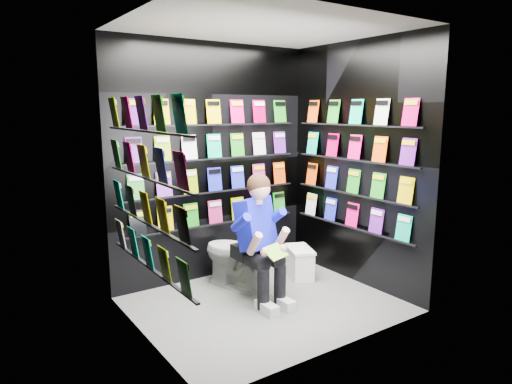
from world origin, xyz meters
TOP-DOWN VIEW (x-y plane):
  - floor at (0.00, 0.00)m, footprint 2.40×2.40m
  - ceiling at (0.00, 0.00)m, footprint 2.40×2.40m
  - wall_back at (0.00, 1.00)m, footprint 2.40×0.04m
  - wall_front at (0.00, -1.00)m, footprint 2.40×0.04m
  - wall_left at (-1.20, 0.00)m, footprint 0.04×2.00m
  - wall_right at (1.20, 0.00)m, footprint 0.04×2.00m
  - comics_back at (0.00, 0.97)m, footprint 2.10×0.06m
  - comics_left at (-1.17, 0.00)m, footprint 0.06×1.70m
  - comics_right at (1.17, 0.00)m, footprint 0.06×1.70m
  - toilet at (0.01, 0.57)m, footprint 0.62×0.84m
  - longbox at (0.77, 0.40)m, footprint 0.36×0.47m
  - longbox_lid at (0.77, 0.40)m, footprint 0.39×0.49m
  - reader at (0.01, 0.19)m, footprint 0.71×0.86m
  - held_comic at (0.01, -0.16)m, footprint 0.28×0.21m

SIDE VIEW (x-z plane):
  - floor at x=0.00m, z-range 0.00..0.00m
  - longbox at x=0.77m, z-range 0.00..0.31m
  - longbox_lid at x=0.77m, z-range 0.31..0.34m
  - toilet at x=0.01m, z-range 0.00..0.73m
  - held_comic at x=0.01m, z-range 0.53..0.63m
  - reader at x=0.01m, z-range 0.08..1.45m
  - wall_back at x=0.00m, z-range 0.00..2.60m
  - wall_front at x=0.00m, z-range 0.00..2.60m
  - wall_left at x=-1.20m, z-range 0.00..2.60m
  - wall_right at x=1.20m, z-range 0.00..2.60m
  - comics_back at x=0.00m, z-range 0.62..1.99m
  - comics_left at x=-1.17m, z-range 0.62..1.99m
  - comics_right at x=1.17m, z-range 0.62..1.99m
  - ceiling at x=0.00m, z-range 2.60..2.60m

